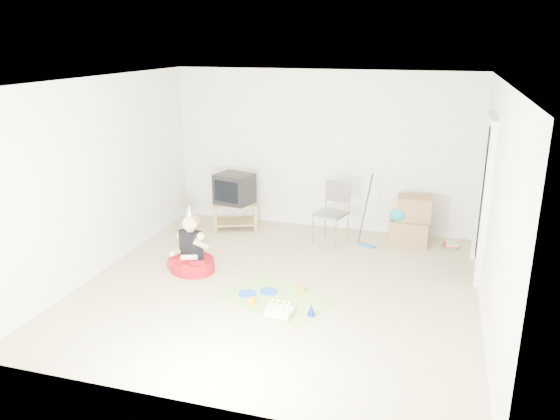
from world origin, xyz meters
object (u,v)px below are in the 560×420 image
(crt_tv, at_px, (234,189))
(seated_woman, at_px, (192,257))
(folding_chair, at_px, (331,213))
(birthday_cake, at_px, (279,312))
(cardboard_boxes, at_px, (410,221))
(tv_stand, at_px, (235,213))

(crt_tv, bearing_deg, seated_woman, -73.86)
(folding_chair, relative_size, birthday_cake, 3.23)
(cardboard_boxes, xyz_separation_m, seated_woman, (-2.80, -1.93, -0.15))
(crt_tv, xyz_separation_m, birthday_cake, (1.57, -2.69, -0.66))
(crt_tv, distance_m, cardboard_boxes, 2.88)
(tv_stand, xyz_separation_m, cardboard_boxes, (2.86, 0.12, 0.09))
(folding_chair, bearing_deg, cardboard_boxes, 15.40)
(birthday_cake, bearing_deg, seated_woman, 149.76)
(cardboard_boxes, xyz_separation_m, birthday_cake, (-1.28, -2.81, -0.32))
(folding_chair, bearing_deg, seated_woman, -135.15)
(tv_stand, distance_m, crt_tv, 0.43)
(seated_woman, relative_size, birthday_cake, 3.11)
(birthday_cake, bearing_deg, folding_chair, 87.84)
(cardboard_boxes, relative_size, seated_woman, 0.79)
(seated_woman, bearing_deg, cardboard_boxes, 34.57)
(tv_stand, height_order, seated_woman, seated_woman)
(folding_chair, height_order, birthday_cake, folding_chair)
(cardboard_boxes, distance_m, birthday_cake, 3.11)
(seated_woman, xyz_separation_m, birthday_cake, (1.52, -0.88, -0.17))
(cardboard_boxes, bearing_deg, folding_chair, -164.60)
(crt_tv, distance_m, birthday_cake, 3.19)
(tv_stand, bearing_deg, seated_woman, -88.21)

